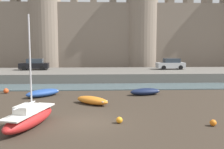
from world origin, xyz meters
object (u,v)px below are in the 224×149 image
Objects in this scene: mooring_buoy_near_channel at (119,120)px; mooring_buoy_mid_mud at (6,91)px; rowboat_midflat_left at (43,93)px; mooring_buoy_off_centre at (213,123)px; rowboat_foreground_left at (92,100)px; rowboat_midflat_right at (145,91)px; car_quay_east at (171,64)px; car_quay_centre_west at (34,65)px; sailboat_near_channel_left at (30,117)px.

mooring_buoy_mid_mud is at bearing 134.96° from mooring_buoy_near_channel.
rowboat_midflat_left reaches higher than mooring_buoy_off_centre.
rowboat_midflat_left is (-4.70, 3.44, 0.03)m from rowboat_foreground_left.
rowboat_midflat_right is at bearing -6.28° from mooring_buoy_mid_mud.
rowboat_midflat_right is at bearing -114.72° from car_quay_east.
rowboat_midflat_right is 8.20× the size of mooring_buoy_off_centre.
rowboat_midflat_right is at bearing -44.18° from car_quay_centre_west.
mooring_buoy_mid_mud is at bearing -149.30° from car_quay_east.
rowboat_foreground_left is 20.52m from car_quay_east.
car_quay_east is (15.91, 13.67, 1.63)m from rowboat_midflat_left.
car_quay_east reaches higher than mooring_buoy_off_centre.
car_quay_centre_west is (-19.97, 0.06, 0.00)m from car_quay_east.
mooring_buoy_mid_mud is (-5.20, 11.04, -0.33)m from sailboat_near_channel_left.
rowboat_midflat_right reaches higher than rowboat_foreground_left.
sailboat_near_channel_left is 1.58× the size of car_quay_centre_west.
sailboat_near_channel_left is 23.57m from car_quay_centre_west.
mooring_buoy_off_centre is 0.09× the size of car_quay_east.
rowboat_midflat_left is at bearing -178.24° from rowboat_midflat_right.
sailboat_near_channel_left reaches higher than rowboat_foreground_left.
mooring_buoy_near_channel is at bearing -53.37° from rowboat_midflat_left.
rowboat_midflat_right is at bearing 36.50° from rowboat_foreground_left.
sailboat_near_channel_left is 2.03× the size of rowboat_midflat_right.
car_quay_east is (19.96, 11.85, 1.74)m from mooring_buoy_mid_mud.
rowboat_foreground_left is 0.91× the size of rowboat_midflat_left.
mooring_buoy_off_centre is at bearing -39.81° from rowboat_foreground_left.
mooring_buoy_near_channel is 1.02× the size of mooring_buoy_off_centre.
rowboat_midflat_right is 10.18m from mooring_buoy_off_centre.
mooring_buoy_off_centre is at bearing -76.71° from rowboat_midflat_right.
rowboat_foreground_left reaches higher than mooring_buoy_near_channel.
rowboat_foreground_left is at bearing 140.19° from mooring_buoy_off_centre.
car_quay_centre_west is at bearing 90.07° from mooring_buoy_mid_mud.
car_quay_east reaches higher than mooring_buoy_near_channel.
mooring_buoy_near_channel is (-3.24, -9.06, -0.14)m from rowboat_midflat_right.
mooring_buoy_mid_mud is 0.12× the size of car_quay_centre_west.
car_quay_centre_west is (-13.82, 13.43, 1.65)m from rowboat_midflat_right.
sailboat_near_channel_left is 27.27m from car_quay_east.
rowboat_midflat_left is at bearing -73.50° from car_quay_centre_west.
car_quay_east reaches higher than rowboat_foreground_left.
rowboat_midflat_left is 21.04m from car_quay_east.
car_quay_east is at bearing 40.67° from rowboat_midflat_left.
rowboat_foreground_left is 0.74× the size of car_quay_east.
rowboat_foreground_left reaches higher than mooring_buoy_off_centre.
mooring_buoy_near_channel is at bearing 171.43° from mooring_buoy_off_centre.
rowboat_midflat_right is at bearing 103.29° from mooring_buoy_off_centre.
rowboat_midflat_right is 0.78× the size of car_quay_east.
rowboat_foreground_left is 5.63m from mooring_buoy_near_channel.
sailboat_near_channel_left reaches higher than mooring_buoy_near_channel.
car_quay_east is 1.00× the size of car_quay_centre_west.
rowboat_midflat_left is 6.70× the size of mooring_buoy_mid_mud.
car_quay_east is (14.76, 22.89, 1.41)m from sailboat_near_channel_left.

